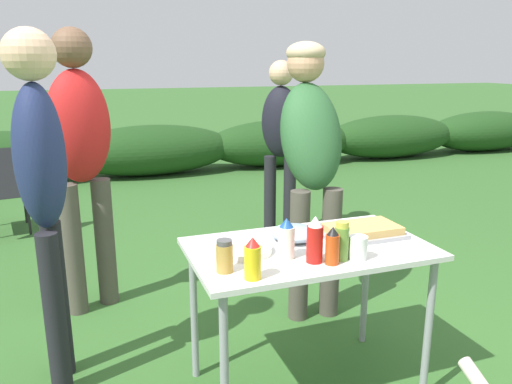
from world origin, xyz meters
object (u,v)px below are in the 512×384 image
Objects in this scene: hot_sauce_bottle at (333,246)px; standing_person_in_gray_fleece at (42,177)px; folding_table at (309,262)px; standing_person_with_beanie at (280,134)px; paper_cup_stack at (358,248)px; standing_person_in_olive_jacket at (311,148)px; mustard_bottle at (253,259)px; standing_person_in_navy_coat at (80,147)px; mixing_bowl at (295,233)px; spice_jar at (225,256)px; relish_jar at (342,241)px; plate_stack at (243,249)px; ketchup_bottle at (315,240)px; mayo_bottle at (286,239)px; camp_chair_green_behind_table at (0,186)px; food_tray at (362,231)px.

standing_person_in_gray_fleece reaches higher than hot_sauce_bottle.
standing_person_with_beanie reaches higher than folding_table.
standing_person_in_olive_jacket reaches higher than paper_cup_stack.
mustard_bottle is 1.61m from standing_person_in_navy_coat.
standing_person_with_beanie is at bearing 80.70° from standing_person_in_olive_jacket.
folding_table is 6.40× the size of mustard_bottle.
paper_cup_stack is 0.07× the size of standing_person_with_beanie.
standing_person_in_gray_fleece is (-1.10, 0.34, 0.28)m from mixing_bowl.
mustard_bottle is (0.08, -0.10, 0.02)m from spice_jar.
standing_person_in_olive_jacket is at bearing 72.04° from relish_jar.
plate_stack is 0.50m from paper_cup_stack.
hot_sauce_bottle is 0.10× the size of standing_person_in_olive_jacket.
ketchup_bottle is 1.13× the size of mayo_bottle.
ketchup_bottle is 1.50× the size of spice_jar.
mayo_bottle reaches higher than camp_chair_green_behind_table.
plate_stack is at bearing -127.74° from standing_person_in_olive_jacket.
standing_person_in_olive_jacket is (0.43, 0.93, 0.22)m from ketchup_bottle.
plate_stack is 2.50× the size of paper_cup_stack.
standing_person_in_navy_coat reaches higher than hot_sauce_bottle.
spice_jar is (-0.45, -0.14, 0.14)m from folding_table.
mixing_bowl is 0.29m from ketchup_bottle.
mixing_bowl is 0.31m from relish_jar.
folding_table is at bearing 107.32° from relish_jar.
ketchup_bottle is at bearing -67.01° from standing_person_with_beanie.
ketchup_bottle reaches higher than mayo_bottle.
mustard_bottle is 1.26m from standing_person_in_olive_jacket.
relish_jar is (0.51, -0.05, 0.02)m from spice_jar.
standing_person_with_beanie is 0.93× the size of standing_person_in_gray_fleece.
standing_person_with_beanie reaches higher than camp_chair_green_behind_table.
camp_chair_green_behind_table is at bearing 111.29° from spice_jar.
paper_cup_stack is 0.20m from ketchup_bottle.
folding_table is 0.27m from hot_sauce_bottle.
folding_table is 0.65× the size of standing_person_in_olive_jacket.
food_tray is 0.47× the size of camp_chair_green_behind_table.
standing_person_in_olive_jacket reaches higher than mixing_bowl.
hot_sauce_bottle is 0.10× the size of standing_person_in_gray_fleece.
standing_person_with_beanie reaches higher than paper_cup_stack.
food_tray is 1.51m from standing_person_in_gray_fleece.
camp_chair_green_behind_table is at bearing 116.94° from ketchup_bottle.
standing_person_in_gray_fleece reaches higher than relish_jar.
mixing_bowl is at bearing 116.12° from paper_cup_stack.
standing_person_with_beanie reaches higher than ketchup_bottle.
mixing_bowl is (0.28, 0.08, 0.02)m from plate_stack.
camp_chair_green_behind_table is (-2.03, 2.22, -0.59)m from standing_person_in_olive_jacket.
ketchup_bottle is 0.12× the size of standing_person_in_gray_fleece.
spice_jar is 0.79× the size of relish_jar.
standing_person_in_navy_coat is (-0.59, 1.48, 0.24)m from mustard_bottle.
standing_person_with_beanie is (0.75, 2.20, 0.12)m from ketchup_bottle.
standing_person_in_olive_jacket is at bearing 76.19° from paper_cup_stack.
mustard_bottle is at bearing -73.02° from standing_person_with_beanie.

